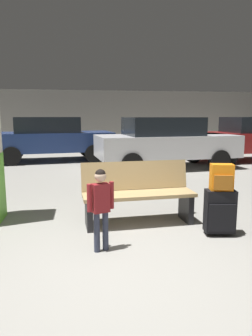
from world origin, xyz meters
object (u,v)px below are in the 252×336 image
(bench, at_px, (138,193))
(suitcase, at_px, (220,211))
(parked_car_far, at_px, (51,138))
(parked_car_near, at_px, (165,141))
(child, at_px, (101,201))
(backpack_bright, at_px, (222,178))

(bench, distance_m, suitcase, 1.16)
(parked_car_far, bearing_deg, parked_car_near, -31.31)
(child, height_order, parked_car_near, parked_car_near)
(backpack_bright, distance_m, parked_car_near, 5.22)
(backpack_bright, bearing_deg, parked_car_near, 82.02)
(child, distance_m, parked_car_far, 7.63)
(bench, bearing_deg, suitcase, -33.05)
(parked_car_near, bearing_deg, bench, -110.45)
(suitcase, bearing_deg, bench, 146.95)
(suitcase, height_order, backpack_bright, backpack_bright)
(child, bearing_deg, parked_car_far, 98.93)
(backpack_bright, height_order, child, child)
(bench, relative_size, parked_car_far, 0.38)
(suitcase, bearing_deg, child, -171.04)
(backpack_bright, bearing_deg, parked_car_far, 110.68)
(backpack_bright, height_order, parked_car_near, parked_car_near)
(suitcase, height_order, parked_car_near, parked_car_near)
(parked_car_near, bearing_deg, child, -112.92)
(backpack_bright, relative_size, parked_car_near, 0.08)
(suitcase, distance_m, parked_car_near, 5.25)
(child, relative_size, parked_car_near, 0.23)
(parked_car_far, bearing_deg, child, -81.07)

